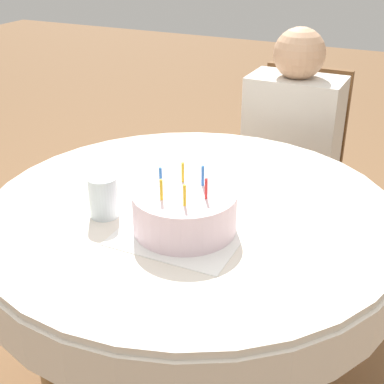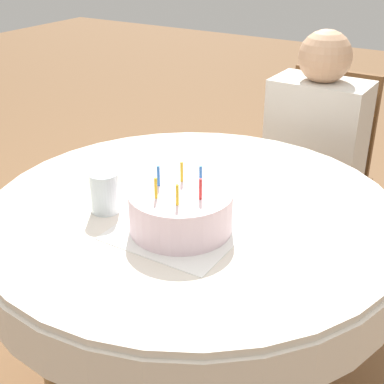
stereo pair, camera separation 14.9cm
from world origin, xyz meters
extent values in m
cylinder|color=silver|center=(0.00, 0.00, 0.73)|extent=(1.21, 1.21, 0.02)
cylinder|color=silver|center=(0.00, 0.00, 0.65)|extent=(1.23, 1.23, 0.13)
cylinder|color=#A37A4C|center=(-0.33, -0.33, 0.36)|extent=(0.05, 0.05, 0.72)
cylinder|color=#A37A4C|center=(-0.33, 0.33, 0.36)|extent=(0.05, 0.05, 0.72)
cylinder|color=#A37A4C|center=(0.33, 0.33, 0.36)|extent=(0.05, 0.05, 0.72)
cube|color=brown|center=(0.05, 0.91, 0.42)|extent=(0.43, 0.43, 0.04)
cube|color=brown|center=(0.06, 1.11, 0.67)|extent=(0.39, 0.04, 0.47)
cylinder|color=brown|center=(-0.14, 0.73, 0.20)|extent=(0.04, 0.04, 0.40)
cylinder|color=brown|center=(0.24, 0.72, 0.20)|extent=(0.04, 0.04, 0.40)
cylinder|color=brown|center=(-0.13, 1.10, 0.20)|extent=(0.04, 0.04, 0.40)
cylinder|color=brown|center=(0.24, 1.10, 0.20)|extent=(0.04, 0.04, 0.40)
cylinder|color=tan|center=(-0.05, 0.75, 0.22)|extent=(0.09, 0.09, 0.44)
cylinder|color=tan|center=(0.15, 0.75, 0.22)|extent=(0.09, 0.09, 0.44)
cube|color=beige|center=(0.05, 0.91, 0.67)|extent=(0.39, 0.24, 0.47)
sphere|color=tan|center=(0.05, 0.91, 1.00)|extent=(0.21, 0.21, 0.21)
cube|color=white|center=(0.05, -0.13, 0.74)|extent=(0.33, 0.33, 0.00)
cylinder|color=silver|center=(0.05, -0.13, 0.80)|extent=(0.28, 0.28, 0.11)
cylinder|color=red|center=(0.11, -0.14, 0.88)|extent=(0.01, 0.01, 0.06)
cylinder|color=blue|center=(0.07, -0.07, 0.88)|extent=(0.01, 0.01, 0.06)
cylinder|color=gold|center=(0.01, -0.08, 0.88)|extent=(0.01, 0.01, 0.06)
cylinder|color=blue|center=(-0.03, -0.13, 0.88)|extent=(0.01, 0.01, 0.06)
cylinder|color=gold|center=(0.01, -0.19, 0.88)|extent=(0.01, 0.01, 0.06)
cylinder|color=gold|center=(0.08, -0.20, 0.88)|extent=(0.01, 0.01, 0.06)
cylinder|color=silver|center=(-0.19, -0.16, 0.80)|extent=(0.08, 0.08, 0.12)
camera|label=1|loc=(0.59, -1.24, 1.48)|focal=50.00mm
camera|label=2|loc=(0.72, -1.17, 1.48)|focal=50.00mm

